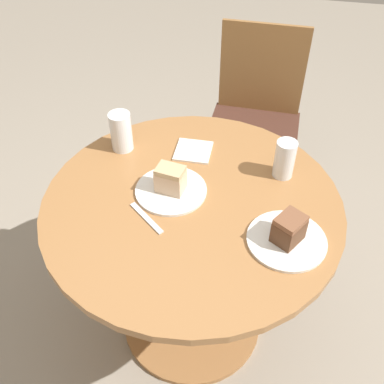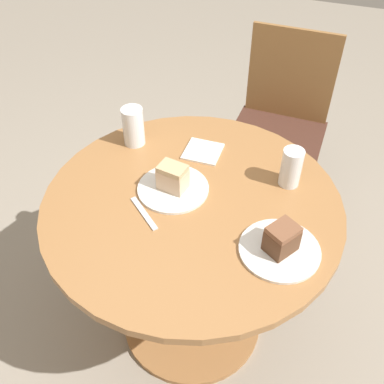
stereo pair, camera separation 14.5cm
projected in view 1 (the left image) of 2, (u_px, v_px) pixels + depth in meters
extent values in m
plane|color=gray|center=(192.00, 320.00, 1.99)|extent=(8.00, 8.00, 0.00)
cylinder|color=#9E6B3D|center=(192.00, 318.00, 1.98)|extent=(0.60, 0.60, 0.03)
cylinder|color=#9E6B3D|center=(192.00, 269.00, 1.74)|extent=(0.11, 0.11, 0.69)
cylinder|color=#9E6B3D|center=(192.00, 204.00, 1.49)|extent=(1.00, 1.00, 0.03)
cylinder|color=olive|center=(204.00, 185.00, 2.34)|extent=(0.04, 0.04, 0.41)
cylinder|color=olive|center=(284.00, 198.00, 2.27)|extent=(0.04, 0.04, 0.41)
cylinder|color=olive|center=(218.00, 138.00, 2.63)|extent=(0.04, 0.04, 0.41)
cylinder|color=olive|center=(289.00, 148.00, 2.57)|extent=(0.04, 0.04, 0.41)
cube|color=#47281E|center=(252.00, 134.00, 2.30)|extent=(0.47, 0.47, 0.03)
cube|color=olive|center=(262.00, 69.00, 2.29)|extent=(0.43, 0.03, 0.47)
cylinder|color=silver|center=(171.00, 190.00, 1.51)|extent=(0.24, 0.24, 0.01)
cylinder|color=silver|center=(287.00, 240.00, 1.35)|extent=(0.24, 0.24, 0.01)
cube|color=beige|center=(171.00, 181.00, 1.48)|extent=(0.10, 0.08, 0.07)
cube|color=tan|center=(170.00, 171.00, 1.45)|extent=(0.10, 0.08, 0.02)
cube|color=brown|center=(289.00, 231.00, 1.32)|extent=(0.11, 0.11, 0.07)
cube|color=brown|center=(291.00, 220.00, 1.29)|extent=(0.11, 0.11, 0.02)
cylinder|color=beige|center=(284.00, 163.00, 1.54)|extent=(0.06, 0.06, 0.11)
cylinder|color=white|center=(285.00, 159.00, 1.53)|extent=(0.07, 0.07, 0.14)
cylinder|color=silver|center=(122.00, 138.00, 1.66)|extent=(0.07, 0.07, 0.09)
cylinder|color=white|center=(121.00, 132.00, 1.64)|extent=(0.08, 0.08, 0.15)
cube|color=silver|center=(193.00, 151.00, 1.67)|extent=(0.13, 0.13, 0.01)
cube|color=silver|center=(146.00, 218.00, 1.42)|extent=(0.14, 0.12, 0.00)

